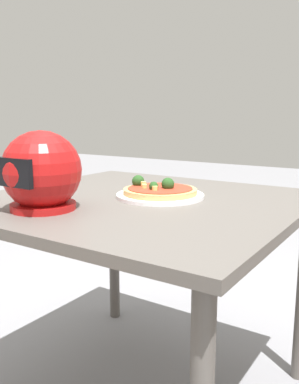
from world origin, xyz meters
TOP-DOWN VIEW (x-y plane):
  - dining_table at (0.00, 0.00)m, footprint 1.03×0.99m
  - pizza_plate at (-0.05, -0.05)m, footprint 0.30×0.30m
  - pizza at (-0.05, -0.05)m, footprint 0.25×0.25m
  - motorcycle_helmet at (0.14, 0.29)m, footprint 0.23×0.23m

SIDE VIEW (x-z plane):
  - dining_table at x=0.00m, z-range 0.28..1.02m
  - pizza_plate at x=-0.05m, z-range 0.74..0.75m
  - pizza at x=-0.05m, z-range 0.74..0.79m
  - motorcycle_helmet at x=0.14m, z-range 0.73..0.97m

